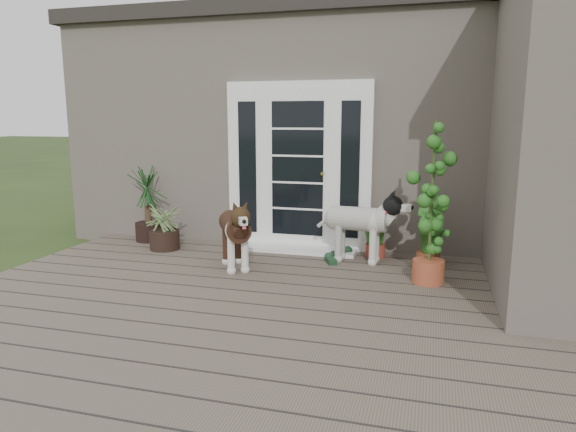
# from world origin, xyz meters

# --- Properties ---
(deck) EXTENTS (6.20, 4.60, 0.12)m
(deck) POSITION_xyz_m (0.00, 0.40, 0.06)
(deck) COLOR #6B5B4C
(deck) RESTS_ON ground
(house_main) EXTENTS (7.40, 4.00, 3.10)m
(house_main) POSITION_xyz_m (0.00, 4.65, 1.55)
(house_main) COLOR #665E54
(house_main) RESTS_ON ground
(roof_main) EXTENTS (7.60, 4.20, 0.20)m
(roof_main) POSITION_xyz_m (0.00, 4.65, 3.20)
(roof_main) COLOR #2D2826
(roof_main) RESTS_ON house_main
(door_unit) EXTENTS (1.90, 0.14, 2.15)m
(door_unit) POSITION_xyz_m (-0.20, 2.60, 1.19)
(door_unit) COLOR white
(door_unit) RESTS_ON deck
(door_step) EXTENTS (1.60, 0.40, 0.05)m
(door_step) POSITION_xyz_m (-0.20, 2.40, 0.14)
(door_step) COLOR white
(door_step) RESTS_ON deck
(brindle_dog) EXTENTS (0.76, 0.92, 0.72)m
(brindle_dog) POSITION_xyz_m (-0.64, 1.45, 0.48)
(brindle_dog) COLOR #402417
(brindle_dog) RESTS_ON deck
(white_dog) EXTENTS (0.94, 0.47, 0.76)m
(white_dog) POSITION_xyz_m (0.66, 2.10, 0.50)
(white_dog) COLOR white
(white_dog) RESTS_ON deck
(spider_plant) EXTENTS (0.77, 0.77, 0.68)m
(spider_plant) POSITION_xyz_m (-1.85, 2.02, 0.46)
(spider_plant) COLOR #96BB73
(spider_plant) RESTS_ON deck
(yucca) EXTENTS (0.91, 0.91, 1.02)m
(yucca) POSITION_xyz_m (-2.30, 2.40, 0.63)
(yucca) COLOR black
(yucca) RESTS_ON deck
(herb_a) EXTENTS (0.57, 0.57, 0.51)m
(herb_a) POSITION_xyz_m (0.84, 2.40, 0.38)
(herb_a) COLOR #18561E
(herb_a) RESTS_ON deck
(herb_b) EXTENTS (0.55, 0.55, 0.59)m
(herb_b) POSITION_xyz_m (1.48, 2.17, 0.42)
(herb_b) COLOR #1F5D1A
(herb_b) RESTS_ON deck
(herb_c) EXTENTS (0.50, 0.50, 0.64)m
(herb_c) POSITION_xyz_m (2.33, 2.19, 0.44)
(herb_c) COLOR #275D1A
(herb_c) RESTS_ON deck
(sapling) EXTENTS (0.58, 0.58, 1.74)m
(sapling) POSITION_xyz_m (1.48, 1.49, 0.99)
(sapling) COLOR #1C5919
(sapling) RESTS_ON deck
(clog_left) EXTENTS (0.24, 0.31, 0.09)m
(clog_left) POSITION_xyz_m (0.37, 1.96, 0.16)
(clog_left) COLOR #15361E
(clog_left) RESTS_ON deck
(clog_right) EXTENTS (0.31, 0.34, 0.09)m
(clog_right) POSITION_xyz_m (0.44, 2.30, 0.17)
(clog_right) COLOR #14321C
(clog_right) RESTS_ON deck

